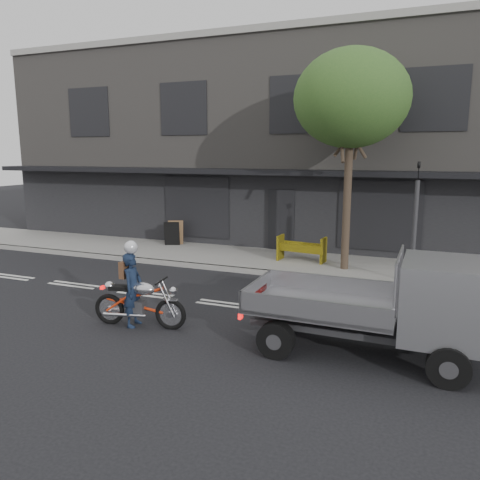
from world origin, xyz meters
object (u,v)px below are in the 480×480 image
(rider, at_px, (133,290))
(sandwich_board, at_px, (172,234))
(traffic_light_pole, at_px, (414,229))
(construction_barrier, at_px, (300,250))
(flatbed_ute, at_px, (423,302))
(street_tree, at_px, (351,99))
(motorcycle, at_px, (139,301))

(rider, height_order, sandwich_board, rider)
(traffic_light_pole, relative_size, construction_barrier, 2.22)
(sandwich_board, bearing_deg, flatbed_ute, -60.23)
(rider, bearing_deg, street_tree, -37.60)
(motorcycle, bearing_deg, traffic_light_pole, 36.99)
(rider, relative_size, construction_barrier, 1.03)
(traffic_light_pole, distance_m, motorcycle, 7.71)
(traffic_light_pole, relative_size, motorcycle, 1.64)
(flatbed_ute, xyz_separation_m, sandwich_board, (-9.20, 7.19, -0.52))
(flatbed_ute, bearing_deg, construction_barrier, 122.40)
(street_tree, distance_m, motorcycle, 8.53)
(traffic_light_pole, relative_size, flatbed_ute, 0.80)
(traffic_light_pole, relative_size, rider, 2.15)
(street_tree, height_order, motorcycle, street_tree)
(motorcycle, bearing_deg, rider, 172.04)
(street_tree, xyz_separation_m, flatbed_ute, (2.31, -5.93, -4.13))
(traffic_light_pole, xyz_separation_m, motorcycle, (-5.40, -5.40, -1.09))
(motorcycle, height_order, rider, rider)
(flatbed_ute, bearing_deg, street_tree, 112.05)
(street_tree, bearing_deg, flatbed_ute, -68.72)
(motorcycle, bearing_deg, flatbed_ute, -4.85)
(rider, distance_m, construction_barrier, 6.83)
(rider, height_order, construction_barrier, rider)
(motorcycle, height_order, sandwich_board, sandwich_board)
(traffic_light_pole, bearing_deg, motorcycle, -135.02)
(street_tree, bearing_deg, traffic_light_pole, -23.03)
(rider, xyz_separation_m, flatbed_ute, (5.86, 0.31, 0.33))
(traffic_light_pole, height_order, construction_barrier, traffic_light_pole)
(construction_barrier, bearing_deg, traffic_light_pole, -17.71)
(motorcycle, distance_m, construction_barrier, 6.79)
(motorcycle, distance_m, flatbed_ute, 5.75)
(traffic_light_pole, bearing_deg, street_tree, 156.97)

